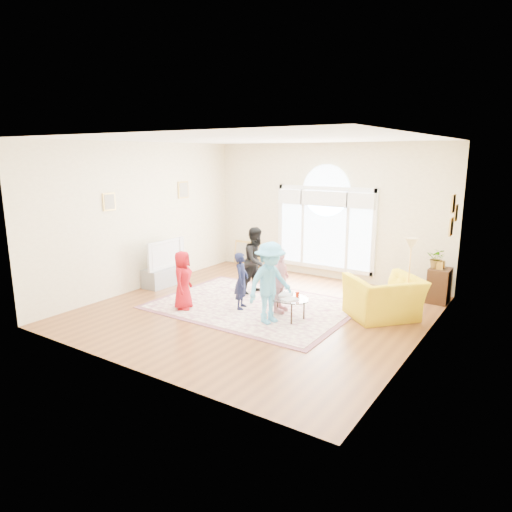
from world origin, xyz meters
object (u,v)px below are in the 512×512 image
Objects in this scene: area_rug at (253,305)px; coffee_table at (284,298)px; television at (163,253)px; tv_console at (164,276)px; armchair at (384,298)px.

coffee_table is (0.86, -0.27, 0.39)m from area_rug.
television reaches higher than area_rug.
television is at bearing -0.00° from tv_console.
television is at bearing -40.98° from armchair.
coffee_table is at bearing -6.25° from tv_console.
armchair reaches higher than area_rug.
area_rug is 3.34× the size of coffee_table.
tv_console is at bearing -40.99° from armchair.
armchair is at bearing 7.44° from tv_console.
television is 3.43m from coffee_table.
television is 4.94m from armchair.
tv_console is 0.93× the size of coffee_table.
television is 0.93× the size of armchair.
area_rug is 2.64m from television.
tv_console is (-2.54, 0.10, 0.20)m from area_rug.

